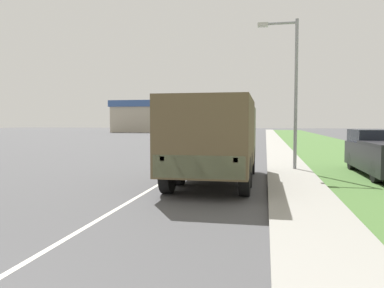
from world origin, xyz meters
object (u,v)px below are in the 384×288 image
object	(u,v)px
car_nearest_ahead	(188,142)
car_second_ahead	(216,135)
military_truck	(215,136)
lamp_post	(291,79)

from	to	relation	value
car_nearest_ahead	car_second_ahead	xyz separation A→B (m)	(0.04, 14.64, 0.01)
car_nearest_ahead	car_second_ahead	size ratio (longest dim) A/B	1.03
military_truck	lamp_post	distance (m)	5.10
car_nearest_ahead	lamp_post	world-z (taller)	lamp_post
car_second_ahead	lamp_post	size ratio (longest dim) A/B	0.65
military_truck	lamp_post	xyz separation A→B (m)	(2.70, 3.68, 2.28)
military_truck	lamp_post	size ratio (longest dim) A/B	1.08
car_second_ahead	car_nearest_ahead	bearing A→B (deg)	-90.15
car_nearest_ahead	military_truck	bearing A→B (deg)	-74.30
car_second_ahead	lamp_post	bearing A→B (deg)	-75.23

